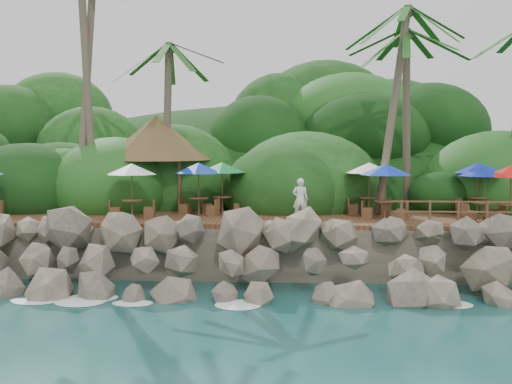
{
  "coord_description": "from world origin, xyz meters",
  "views": [
    {
      "loc": [
        1.65,
        -20.38,
        5.53
      ],
      "look_at": [
        0.0,
        6.0,
        3.4
      ],
      "focal_mm": 42.67,
      "sensor_mm": 36.0,
      "label": 1
    }
  ],
  "objects": [
    {
      "name": "dining_clusters",
      "position": [
        2.1,
        5.95,
        4.25
      ],
      "size": [
        24.28,
        5.25,
        2.35
      ],
      "color": "brown",
      "rests_on": "terrace"
    },
    {
      "name": "terrace",
      "position": [
        0.0,
        6.0,
        2.2
      ],
      "size": [
        26.0,
        5.0,
        0.2
      ],
      "primitive_type": "cube",
      "color": "brown",
      "rests_on": "land_base"
    },
    {
      "name": "waiter",
      "position": [
        1.92,
        4.89,
        3.19
      ],
      "size": [
        0.68,
        0.48,
        1.78
      ],
      "primitive_type": "imported",
      "rotation": [
        0.0,
        0.0,
        3.06
      ],
      "color": "white",
      "rests_on": "terrace"
    },
    {
      "name": "jungle_hill",
      "position": [
        0.0,
        23.5,
        0.0
      ],
      "size": [
        44.8,
        28.0,
        15.4
      ],
      "primitive_type": "ellipsoid",
      "color": "#143811",
      "rests_on": "ground"
    },
    {
      "name": "foam_line",
      "position": [
        0.0,
        0.3,
        0.03
      ],
      "size": [
        25.2,
        0.8,
        0.06
      ],
      "color": "white",
      "rests_on": "ground"
    },
    {
      "name": "railing",
      "position": [
        8.62,
        3.65,
        2.91
      ],
      "size": [
        6.1,
        0.1,
        1.0
      ],
      "color": "brown",
      "rests_on": "terrace"
    },
    {
      "name": "palms",
      "position": [
        0.67,
        8.74,
        12.13
      ],
      "size": [
        26.31,
        7.23,
        13.88
      ],
      "color": "brown",
      "rests_on": "ground"
    },
    {
      "name": "land_base",
      "position": [
        0.0,
        16.0,
        1.05
      ],
      "size": [
        32.0,
        25.2,
        2.1
      ],
      "primitive_type": "cube",
      "color": "gray",
      "rests_on": "ground"
    },
    {
      "name": "seawall",
      "position": [
        0.0,
        2.0,
        1.15
      ],
      "size": [
        29.0,
        4.0,
        2.3
      ],
      "primitive_type": null,
      "color": "gray",
      "rests_on": "ground"
    },
    {
      "name": "jungle_foliage",
      "position": [
        0.0,
        15.0,
        0.0
      ],
      "size": [
        44.0,
        16.0,
        12.0
      ],
      "primitive_type": null,
      "color": "#143811",
      "rests_on": "ground"
    },
    {
      "name": "ground",
      "position": [
        0.0,
        0.0,
        0.0
      ],
      "size": [
        140.0,
        140.0,
        0.0
      ],
      "primitive_type": "plane",
      "color": "#19514F",
      "rests_on": "ground"
    },
    {
      "name": "palapa",
      "position": [
        -5.15,
        9.39,
        5.79
      ],
      "size": [
        5.46,
        5.46,
        4.6
      ],
      "color": "brown",
      "rests_on": "ground"
    }
  ]
}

